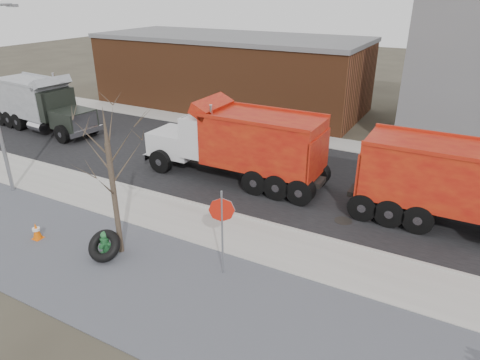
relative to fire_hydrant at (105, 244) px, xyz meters
The scene contains 15 objects.
ground 4.63m from the fire_hydrant, 40.52° to the left, with size 120.00×120.00×0.00m, color #383328.
gravel_verge 3.56m from the fire_hydrant, ahead, with size 60.00×5.00×0.03m, color slate.
sidewalk 4.79m from the fire_hydrant, 42.80° to the left, with size 60.00×2.50×0.06m, color #9E9B93.
curb 5.75m from the fire_hydrant, 52.36° to the left, with size 60.00×0.15×0.11m, color #9E9B93.
road 9.94m from the fire_hydrant, 69.34° to the left, with size 60.00×9.40×0.02m, color black.
far_sidewalk 15.40m from the fire_hydrant, 76.85° to the left, with size 60.00×2.00×0.06m, color #9E9B93.
building_brick 21.14m from the fire_hydrant, 108.00° to the left, with size 20.20×8.20×5.30m.
bare_tree 2.91m from the fire_hydrant, 52.37° to the left, with size 3.20×3.20×5.20m.
fire_hydrant is the anchor object (origin of this frame).
truck_tire 0.22m from the fire_hydrant, 53.17° to the right, with size 1.31×1.22×1.03m.
stop_sign 4.46m from the fire_hydrant, 14.25° to the left, with size 0.73×0.38×2.94m.
traffic_cone_far 3.01m from the fire_hydrant, behind, with size 0.35×0.35×0.67m.
dump_truck_red_a 13.14m from the fire_hydrant, 36.29° to the left, with size 9.07×2.54×3.65m.
dump_truck_red_b 7.99m from the fire_hydrant, 82.85° to the left, with size 8.90×2.59×3.74m.
dump_truck_grey 16.56m from the fire_hydrant, 147.90° to the left, with size 7.87×3.06×3.51m.
Camera 1 is at (6.44, -11.69, 8.41)m, focal length 32.00 mm.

